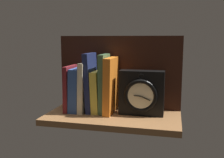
% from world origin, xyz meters
% --- Properties ---
extents(ground_plane, '(0.57, 0.27, 0.03)m').
position_xyz_m(ground_plane, '(0.00, 0.00, -0.01)').
color(ground_plane, brown).
extents(back_panel, '(0.57, 0.01, 0.33)m').
position_xyz_m(back_panel, '(0.00, 0.13, 0.17)').
color(back_panel, black).
rests_on(back_panel, ground_plane).
extents(book_maroon_dawkins, '(0.02, 0.15, 0.20)m').
position_xyz_m(book_maroon_dawkins, '(-0.20, 0.04, 0.10)').
color(book_maroon_dawkins, maroon).
rests_on(book_maroon_dawkins, ground_plane).
extents(book_blue_modern, '(0.05, 0.14, 0.19)m').
position_xyz_m(book_blue_modern, '(-0.17, 0.04, 0.10)').
color(book_blue_modern, '#2D4C8E').
rests_on(book_blue_modern, ground_plane).
extents(book_cream_twain, '(0.03, 0.15, 0.22)m').
position_xyz_m(book_cream_twain, '(-0.13, 0.04, 0.11)').
color(book_cream_twain, beige).
rests_on(book_cream_twain, ground_plane).
extents(book_navy_bierce, '(0.04, 0.13, 0.26)m').
position_xyz_m(book_navy_bierce, '(-0.11, 0.04, 0.13)').
color(book_navy_bierce, '#192147').
rests_on(book_navy_bierce, ground_plane).
extents(book_yellow_seinlanguage, '(0.04, 0.13, 0.18)m').
position_xyz_m(book_yellow_seinlanguage, '(-0.08, 0.04, 0.09)').
color(book_yellow_seinlanguage, gold).
rests_on(book_yellow_seinlanguage, ground_plane).
extents(book_green_romantic, '(0.02, 0.12, 0.25)m').
position_xyz_m(book_green_romantic, '(-0.05, 0.04, 0.13)').
color(book_green_romantic, '#476B44').
rests_on(book_green_romantic, ground_plane).
extents(book_orange_pandolfini, '(0.03, 0.16, 0.24)m').
position_xyz_m(book_orange_pandolfini, '(-0.02, 0.04, 0.12)').
color(book_orange_pandolfini, orange).
rests_on(book_orange_pandolfini, ground_plane).
extents(framed_clock, '(0.19, 0.07, 0.19)m').
position_xyz_m(framed_clock, '(0.12, 0.04, 0.09)').
color(framed_clock, black).
rests_on(framed_clock, ground_plane).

